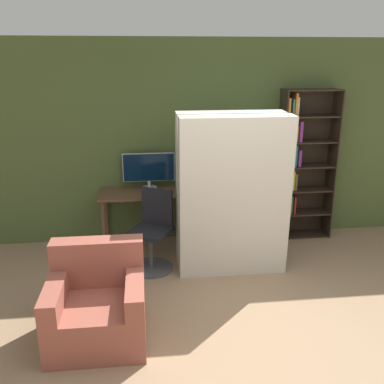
% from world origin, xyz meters
% --- Properties ---
extents(ground_plane, '(16.00, 16.00, 0.00)m').
position_xyz_m(ground_plane, '(0.00, 0.00, 0.00)').
color(ground_plane, '#937556').
extents(wall_back, '(8.00, 0.06, 2.70)m').
position_xyz_m(wall_back, '(0.00, 2.76, 1.35)').
color(wall_back, '#47592D').
rests_on(wall_back, ground).
extents(desk, '(1.22, 0.57, 0.77)m').
position_xyz_m(desk, '(-0.93, 2.45, 0.65)').
color(desk, brown).
rests_on(desk, ground).
extents(monitor, '(0.69, 0.21, 0.48)m').
position_xyz_m(monitor, '(-0.88, 2.61, 1.04)').
color(monitor, '#B7B7BC').
rests_on(monitor, desk).
extents(office_chair, '(0.60, 0.60, 0.96)m').
position_xyz_m(office_chair, '(-0.87, 1.83, 0.40)').
color(office_chair, '#4C4C51').
rests_on(office_chair, ground).
extents(bookshelf, '(0.76, 0.32, 2.05)m').
position_xyz_m(bookshelf, '(1.17, 2.61, 1.03)').
color(bookshelf, '#2D2319').
rests_on(bookshelf, ground).
extents(mattress_near, '(1.26, 0.30, 1.87)m').
position_xyz_m(mattress_near, '(0.06, 1.58, 0.93)').
color(mattress_near, beige).
rests_on(mattress_near, ground).
extents(mattress_far, '(1.26, 0.30, 1.87)m').
position_xyz_m(mattress_far, '(0.06, 1.93, 0.93)').
color(mattress_far, beige).
rests_on(mattress_far, ground).
extents(armchair, '(0.85, 0.80, 0.85)m').
position_xyz_m(armchair, '(-1.41, 0.54, 0.32)').
color(armchair, '#934C3D').
rests_on(armchair, ground).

